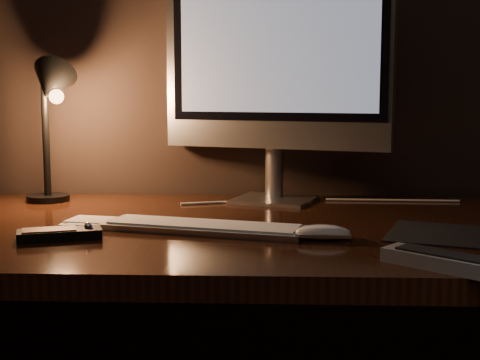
{
  "coord_description": "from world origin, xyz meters",
  "views": [
    {
      "loc": [
        0.1,
        0.58,
        1.0
      ],
      "look_at": [
        0.05,
        1.73,
        0.85
      ],
      "focal_mm": 50.0,
      "sensor_mm": 36.0,
      "label": 1
    }
  ],
  "objects_px": {
    "mouse": "(323,234)",
    "media_remote": "(60,234)",
    "desk_lamp": "(50,105)",
    "desk": "(220,278)",
    "tv_remote": "(454,263)",
    "monitor": "(275,56)",
    "keyboard": "(203,227)"
  },
  "relations": [
    {
      "from": "mouse",
      "to": "media_remote",
      "type": "bearing_deg",
      "value": -175.53
    },
    {
      "from": "media_remote",
      "to": "desk_lamp",
      "type": "bearing_deg",
      "value": 90.17
    },
    {
      "from": "desk_lamp",
      "to": "desk",
      "type": "bearing_deg",
      "value": -43.61
    },
    {
      "from": "tv_remote",
      "to": "desk_lamp",
      "type": "relative_size",
      "value": 0.58
    },
    {
      "from": "monitor",
      "to": "mouse",
      "type": "relative_size",
      "value": 5.97
    },
    {
      "from": "keyboard",
      "to": "media_remote",
      "type": "xyz_separation_m",
      "value": [
        -0.24,
        -0.08,
        0.0
      ]
    },
    {
      "from": "keyboard",
      "to": "tv_remote",
      "type": "height_order",
      "value": "tv_remote"
    },
    {
      "from": "keyboard",
      "to": "desk_lamp",
      "type": "relative_size",
      "value": 1.13
    },
    {
      "from": "keyboard",
      "to": "monitor",
      "type": "bearing_deg",
      "value": 82.67
    },
    {
      "from": "monitor",
      "to": "media_remote",
      "type": "height_order",
      "value": "monitor"
    },
    {
      "from": "desk",
      "to": "media_remote",
      "type": "xyz_separation_m",
      "value": [
        -0.26,
        -0.22,
        0.14
      ]
    },
    {
      "from": "monitor",
      "to": "tv_remote",
      "type": "bearing_deg",
      "value": -47.64
    },
    {
      "from": "desk_lamp",
      "to": "tv_remote",
      "type": "bearing_deg",
      "value": -58.49
    },
    {
      "from": "tv_remote",
      "to": "mouse",
      "type": "bearing_deg",
      "value": 171.93
    },
    {
      "from": "monitor",
      "to": "media_remote",
      "type": "relative_size",
      "value": 3.74
    },
    {
      "from": "monitor",
      "to": "tv_remote",
      "type": "distance_m",
      "value": 0.73
    },
    {
      "from": "monitor",
      "to": "mouse",
      "type": "distance_m",
      "value": 0.53
    },
    {
      "from": "mouse",
      "to": "desk_lamp",
      "type": "xyz_separation_m",
      "value": [
        -0.59,
        0.36,
        0.22
      ]
    },
    {
      "from": "desk",
      "to": "desk_lamp",
      "type": "height_order",
      "value": "desk_lamp"
    },
    {
      "from": "keyboard",
      "to": "mouse",
      "type": "distance_m",
      "value": 0.23
    },
    {
      "from": "desk",
      "to": "tv_remote",
      "type": "height_order",
      "value": "tv_remote"
    },
    {
      "from": "desk",
      "to": "mouse",
      "type": "relative_size",
      "value": 16.8
    },
    {
      "from": "keyboard",
      "to": "media_remote",
      "type": "distance_m",
      "value": 0.26
    },
    {
      "from": "mouse",
      "to": "tv_remote",
      "type": "distance_m",
      "value": 0.26
    },
    {
      "from": "desk",
      "to": "monitor",
      "type": "relative_size",
      "value": 2.82
    },
    {
      "from": "desk",
      "to": "keyboard",
      "type": "bearing_deg",
      "value": -98.49
    },
    {
      "from": "desk",
      "to": "tv_remote",
      "type": "bearing_deg",
      "value": -48.06
    },
    {
      "from": "desk",
      "to": "desk_lamp",
      "type": "relative_size",
      "value": 4.76
    },
    {
      "from": "desk",
      "to": "mouse",
      "type": "height_order",
      "value": "mouse"
    },
    {
      "from": "monitor",
      "to": "tv_remote",
      "type": "height_order",
      "value": "monitor"
    },
    {
      "from": "tv_remote",
      "to": "desk_lamp",
      "type": "height_order",
      "value": "desk_lamp"
    },
    {
      "from": "keyboard",
      "to": "tv_remote",
      "type": "distance_m",
      "value": 0.47
    }
  ]
}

